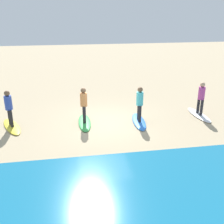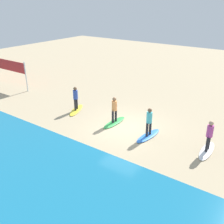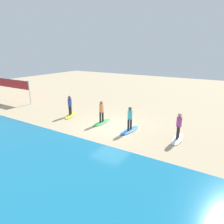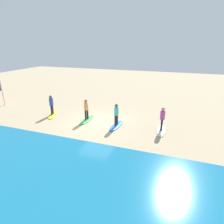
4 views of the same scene
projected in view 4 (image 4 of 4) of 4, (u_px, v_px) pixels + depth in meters
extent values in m
plane|color=tan|center=(97.00, 122.00, 14.16)|extent=(60.00, 60.00, 0.00)
ellipsoid|color=white|center=(161.00, 130.00, 12.76)|extent=(0.66, 2.12, 0.09)
cylinder|color=#232328|center=(162.00, 125.00, 12.47)|extent=(0.14, 0.14, 0.78)
cylinder|color=#232328|center=(162.00, 123.00, 12.76)|extent=(0.14, 0.14, 0.78)
cylinder|color=#B74293|center=(163.00, 115.00, 12.37)|extent=(0.32, 0.32, 0.62)
sphere|color=tan|center=(163.00, 109.00, 12.22)|extent=(0.24, 0.24, 0.24)
ellipsoid|color=blue|center=(116.00, 126.00, 13.46)|extent=(0.76, 2.14, 0.09)
cylinder|color=#232328|center=(115.00, 121.00, 13.17)|extent=(0.14, 0.14, 0.78)
cylinder|color=#232328|center=(117.00, 119.00, 13.45)|extent=(0.14, 0.14, 0.78)
cylinder|color=#4CC6D1|center=(116.00, 111.00, 13.07)|extent=(0.32, 0.32, 0.62)
sphere|color=brown|center=(116.00, 105.00, 12.92)|extent=(0.24, 0.24, 0.24)
ellipsoid|color=green|center=(87.00, 120.00, 14.51)|extent=(0.58, 2.11, 0.09)
cylinder|color=#232328|center=(86.00, 115.00, 14.22)|extent=(0.14, 0.14, 0.78)
cylinder|color=#232328|center=(88.00, 114.00, 14.50)|extent=(0.14, 0.14, 0.78)
cylinder|color=#E58C4C|center=(86.00, 106.00, 14.11)|extent=(0.32, 0.32, 0.62)
sphere|color=brown|center=(86.00, 101.00, 13.96)|extent=(0.24, 0.24, 0.24)
ellipsoid|color=yellow|center=(53.00, 114.00, 15.60)|extent=(1.33, 2.15, 0.09)
cylinder|color=#232328|center=(52.00, 110.00, 15.30)|extent=(0.14, 0.14, 0.78)
cylinder|color=#232328|center=(53.00, 109.00, 15.60)|extent=(0.14, 0.14, 0.78)
cylinder|color=#334CAD|center=(51.00, 102.00, 15.21)|extent=(0.32, 0.32, 0.62)
sphere|color=brown|center=(51.00, 97.00, 15.06)|extent=(0.24, 0.24, 0.24)
cylinder|color=silver|center=(2.00, 93.00, 17.72)|extent=(0.10, 0.10, 2.50)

